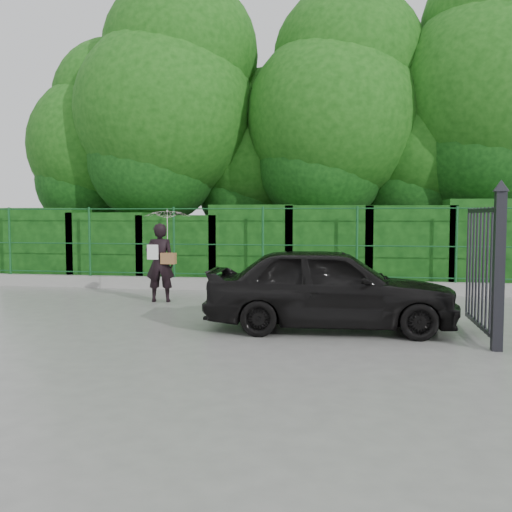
# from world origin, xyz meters

# --- Properties ---
(ground) EXTENTS (80.00, 80.00, 0.00)m
(ground) POSITION_xyz_m (0.00, 0.00, 0.00)
(ground) COLOR gray
(kerb) EXTENTS (14.00, 0.25, 0.30)m
(kerb) POSITION_xyz_m (0.00, 4.50, 0.15)
(kerb) COLOR #9E9E99
(kerb) RESTS_ON ground
(fence) EXTENTS (14.13, 0.06, 1.80)m
(fence) POSITION_xyz_m (0.22, 4.50, 1.20)
(fence) COLOR #144C22
(fence) RESTS_ON kerb
(hedge) EXTENTS (14.20, 1.20, 2.28)m
(hedge) POSITION_xyz_m (0.16, 5.50, 1.05)
(hedge) COLOR black
(hedge) RESTS_ON ground
(trees) EXTENTS (17.10, 6.15, 8.08)m
(trees) POSITION_xyz_m (1.14, 7.74, 4.62)
(trees) COLOR black
(trees) RESTS_ON ground
(gate) EXTENTS (0.22, 2.33, 2.36)m
(gate) POSITION_xyz_m (4.60, -0.72, 1.19)
(gate) COLOR black
(gate) RESTS_ON ground
(woman) EXTENTS (0.97, 0.98, 2.03)m
(woman) POSITION_xyz_m (-1.42, 2.38, 1.33)
(woman) COLOR black
(woman) RESTS_ON ground
(car) EXTENTS (4.15, 1.84, 1.39)m
(car) POSITION_xyz_m (2.26, -0.07, 0.69)
(car) COLOR black
(car) RESTS_ON ground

